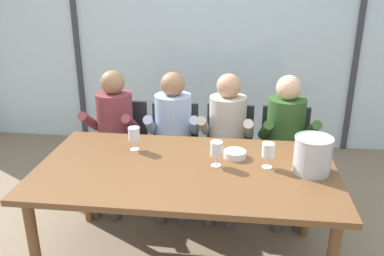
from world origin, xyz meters
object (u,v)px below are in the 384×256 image
person_pale_blue_shirt (173,132)px  person_beige_jumper (226,135)px  chair_near_curtain (123,142)px  wine_glass_by_left_taster (134,135)px  chair_right_of_center (284,150)px  ice_bucket_primary (313,154)px  dining_table (186,177)px  tasting_bowl (235,154)px  wine_glass_center_pour (216,149)px  person_olive_shirt (287,137)px  person_maroon_top (113,130)px  wine_glass_near_bucket (268,151)px  chair_left_of_center (175,145)px  chair_center (229,147)px

person_pale_blue_shirt → person_beige_jumper: bearing=-5.1°
chair_near_curtain → wine_glass_by_left_taster: 0.86m
chair_right_of_center → ice_bucket_primary: size_ratio=3.62×
dining_table → person_beige_jumper: person_beige_jumper is taller
tasting_bowl → wine_glass_center_pour: (-0.12, -0.15, 0.10)m
person_beige_jumper → chair_right_of_center: bearing=18.8°
dining_table → person_beige_jumper: bearing=73.6°
person_beige_jumper → person_olive_shirt: bearing=4.0°
person_maroon_top → wine_glass_by_left_taster: bearing=-55.8°
person_pale_blue_shirt → person_maroon_top: bearing=174.9°
dining_table → person_beige_jumper: 0.86m
dining_table → person_pale_blue_shirt: size_ratio=1.65×
wine_glass_center_pour → chair_near_curtain: bearing=135.2°
chair_right_of_center → wine_glass_near_bucket: bearing=-102.3°
person_beige_jumper → person_olive_shirt: (0.51, 0.00, 0.00)m
dining_table → chair_left_of_center: (-0.23, 0.93, -0.18)m
person_maroon_top → person_beige_jumper: bearing=2.8°
person_maroon_top → wine_glass_center_pour: size_ratio=6.97×
chair_center → wine_glass_center_pour: 0.98m
chair_right_of_center → tasting_bowl: 0.92m
chair_left_of_center → chair_right_of_center: bearing=-3.9°
chair_center → person_beige_jumper: (-0.02, -0.13, 0.17)m
person_maroon_top → person_beige_jumper: same height
person_beige_jumper → wine_glass_by_left_taster: bearing=-134.8°
person_pale_blue_shirt → ice_bucket_primary: (1.05, -0.79, 0.20)m
chair_center → chair_near_curtain: bearing=-179.6°
person_maroon_top → chair_near_curtain: bearing=74.3°
person_beige_jumper → chair_near_curtain: bearing=175.8°
chair_near_curtain → person_olive_shirt: bearing=-4.8°
tasting_bowl → wine_glass_near_bucket: size_ratio=0.91×
chair_left_of_center → tasting_bowl: bearing=-58.5°
person_olive_shirt → wine_glass_by_left_taster: person_olive_shirt is taller
dining_table → wine_glass_near_bucket: bearing=6.8°
chair_left_of_center → wine_glass_by_left_taster: 0.80m
chair_center → tasting_bowl: chair_center is taller
dining_table → chair_right_of_center: bearing=51.6°
chair_near_curtain → person_pale_blue_shirt: person_pale_blue_shirt is taller
ice_bucket_primary → wine_glass_near_bucket: 0.28m
wine_glass_by_left_taster → wine_glass_center_pour: size_ratio=1.00×
chair_near_curtain → ice_bucket_primary: size_ratio=3.62×
chair_right_of_center → wine_glass_center_pour: bearing=-120.2°
chair_center → person_maroon_top: person_maroon_top is taller
chair_near_curtain → ice_bucket_primary: (1.54, -0.93, 0.38)m
person_beige_jumper → ice_bucket_primary: 1.00m
wine_glass_by_left_taster → dining_table: bearing=-30.9°
chair_right_of_center → person_olive_shirt: person_olive_shirt is taller
ice_bucket_primary → tasting_bowl: ice_bucket_primary is taller
chair_near_curtain → person_maroon_top: 0.23m
person_olive_shirt → tasting_bowl: size_ratio=7.65×
person_pale_blue_shirt → wine_glass_by_left_taster: 0.63m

